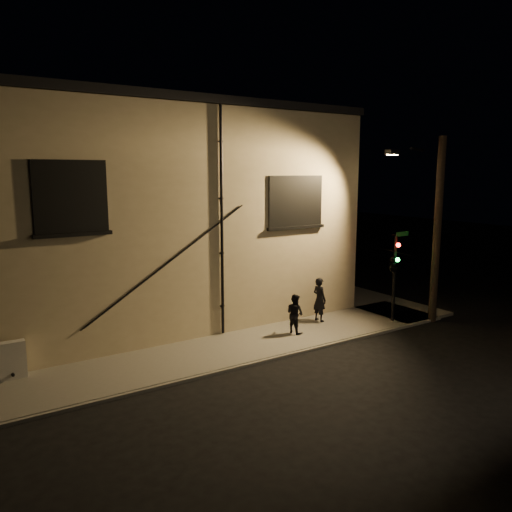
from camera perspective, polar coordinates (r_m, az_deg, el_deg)
ground at (r=17.74m, az=6.11°, el=-10.70°), size 90.00×90.00×0.00m
sidewalk at (r=21.77m, az=1.32°, el=-6.63°), size 21.00×16.00×0.12m
building at (r=23.21m, az=-13.89°, el=5.02°), size 16.20×12.23×8.80m
pedestrian_a at (r=20.50m, az=7.26°, el=-4.94°), size 0.48×0.69×1.80m
pedestrian_b at (r=18.98m, az=4.47°, el=-6.57°), size 0.67×0.81×1.49m
traffic_signal at (r=20.58m, az=15.47°, el=-0.72°), size 1.33×2.16×3.65m
streetlamp_pole at (r=21.39m, az=19.77°, el=3.22°), size 2.03×1.40×7.53m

